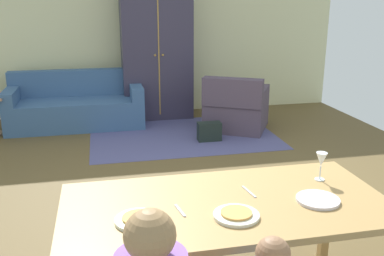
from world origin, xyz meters
name	(u,v)px	position (x,y,z in m)	size (l,w,h in m)	color
ground_plane	(179,183)	(0.00, 0.48, -0.01)	(6.63, 6.17, 0.02)	brown
back_wall	(144,32)	(0.00, 3.62, 1.35)	(6.63, 0.10, 2.70)	beige
dining_table	(226,213)	(-0.09, -1.53, 0.69)	(1.89, 0.92, 0.76)	#AF884E
plate_near_man	(138,220)	(-0.61, -1.65, 0.77)	(0.25, 0.25, 0.02)	silver
pizza_near_man	(138,217)	(-0.61, -1.65, 0.78)	(0.17, 0.17, 0.01)	gold
plate_near_child	(236,215)	(-0.09, -1.71, 0.77)	(0.25, 0.25, 0.02)	white
pizza_near_child	(236,213)	(-0.09, -1.71, 0.78)	(0.17, 0.17, 0.01)	gold
plate_near_woman	(318,200)	(0.43, -1.63, 0.77)	(0.25, 0.25, 0.02)	silver
wine_glass	(321,161)	(0.59, -1.35, 0.89)	(0.07, 0.07, 0.19)	silver
fork	(180,210)	(-0.37, -1.58, 0.76)	(0.02, 0.15, 0.01)	silver
knife	(249,192)	(0.08, -1.43, 0.76)	(0.01, 0.17, 0.01)	silver
area_rug	(183,135)	(0.35, 2.10, 0.00)	(2.60, 1.80, 0.01)	#4D4D7C
couch	(76,106)	(-1.14, 2.95, 0.30)	(2.00, 0.86, 0.82)	#3B5E89
armchair	(236,108)	(1.19, 2.25, 0.32)	(1.16, 1.17, 0.82)	#4D4051
armoire	(156,53)	(0.15, 3.23, 1.05)	(1.10, 0.59, 2.10)	#353145
handbag	(209,132)	(0.67, 1.80, 0.13)	(0.32, 0.16, 0.26)	black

